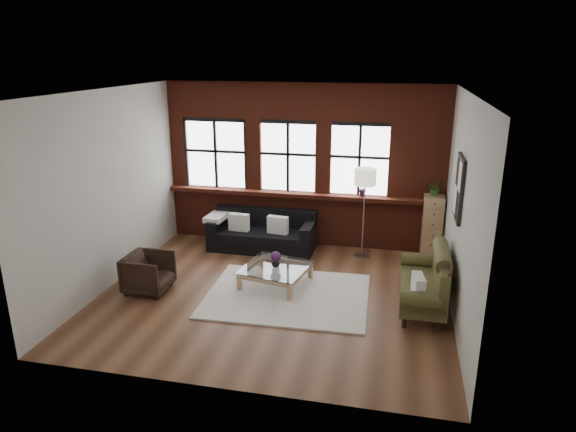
% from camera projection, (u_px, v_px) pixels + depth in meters
% --- Properties ---
extents(floor, '(5.50, 5.50, 0.00)m').
position_uv_depth(floor, '(274.00, 294.00, 8.30)').
color(floor, brown).
rests_on(floor, ground).
extents(ceiling, '(5.50, 5.50, 0.00)m').
position_uv_depth(ceiling, '(272.00, 92.00, 7.32)').
color(ceiling, white).
rests_on(ceiling, ground).
extents(wall_back, '(5.50, 0.00, 5.50)m').
position_uv_depth(wall_back, '(304.00, 165.00, 10.14)').
color(wall_back, beige).
rests_on(wall_back, ground).
extents(wall_front, '(5.50, 0.00, 5.50)m').
position_uv_depth(wall_front, '(217.00, 262.00, 5.49)').
color(wall_front, beige).
rests_on(wall_front, ground).
extents(wall_left, '(0.00, 5.00, 5.00)m').
position_uv_depth(wall_left, '(110.00, 189.00, 8.37)').
color(wall_left, beige).
rests_on(wall_left, ground).
extents(wall_right, '(0.00, 5.00, 5.00)m').
position_uv_depth(wall_right, '(462.00, 211.00, 7.25)').
color(wall_right, beige).
rests_on(wall_right, ground).
extents(brick_backwall, '(5.50, 0.12, 3.20)m').
position_uv_depth(brick_backwall, '(303.00, 166.00, 10.08)').
color(brick_backwall, maroon).
rests_on(brick_backwall, floor).
extents(sill_ledge, '(5.50, 0.30, 0.08)m').
position_uv_depth(sill_ledge, '(302.00, 195.00, 10.17)').
color(sill_ledge, maroon).
rests_on(sill_ledge, brick_backwall).
extents(window_left, '(1.38, 0.10, 1.50)m').
position_uv_depth(window_left, '(216.00, 155.00, 10.41)').
color(window_left, black).
rests_on(window_left, brick_backwall).
extents(window_mid, '(1.38, 0.10, 1.50)m').
position_uv_depth(window_mid, '(288.00, 158.00, 10.11)').
color(window_mid, black).
rests_on(window_mid, brick_backwall).
extents(window_right, '(1.38, 0.10, 1.50)m').
position_uv_depth(window_right, '(360.00, 161.00, 9.82)').
color(window_right, black).
rests_on(window_right, brick_backwall).
extents(wall_poster, '(0.05, 0.74, 0.94)m').
position_uv_depth(wall_poster, '(459.00, 188.00, 7.46)').
color(wall_poster, black).
rests_on(wall_poster, wall_right).
extents(shag_rug, '(2.61, 2.09, 0.03)m').
position_uv_depth(shag_rug, '(287.00, 295.00, 8.24)').
color(shag_rug, white).
rests_on(shag_rug, floor).
extents(dark_sofa, '(2.06, 0.83, 0.74)m').
position_uv_depth(dark_sofa, '(262.00, 231.00, 10.10)').
color(dark_sofa, black).
rests_on(dark_sofa, floor).
extents(pillow_a, '(0.41, 0.17, 0.34)m').
position_uv_depth(pillow_a, '(239.00, 222.00, 10.04)').
color(pillow_a, white).
rests_on(pillow_a, dark_sofa).
extents(pillow_b, '(0.42, 0.19, 0.34)m').
position_uv_depth(pillow_b, '(278.00, 225.00, 9.88)').
color(pillow_b, white).
rests_on(pillow_b, dark_sofa).
extents(vintage_settee, '(0.74, 1.66, 0.89)m').
position_uv_depth(vintage_settee, '(422.00, 280.00, 7.78)').
color(vintage_settee, '#474521').
rests_on(vintage_settee, floor).
extents(pillow_settee, '(0.20, 0.40, 0.34)m').
position_uv_depth(pillow_settee, '(418.00, 287.00, 7.29)').
color(pillow_settee, white).
rests_on(pillow_settee, vintage_settee).
extents(armchair, '(0.71, 0.69, 0.64)m').
position_uv_depth(armchair, '(148.00, 273.00, 8.33)').
color(armchair, black).
rests_on(armchair, floor).
extents(coffee_table, '(1.20, 1.20, 0.34)m').
position_uv_depth(coffee_table, '(276.00, 276.00, 8.58)').
color(coffee_table, tan).
rests_on(coffee_table, shag_rug).
extents(vase, '(0.15, 0.15, 0.14)m').
position_uv_depth(vase, '(276.00, 263.00, 8.51)').
color(vase, '#B2B2B2').
rests_on(vase, coffee_table).
extents(flowers, '(0.18, 0.18, 0.18)m').
position_uv_depth(flowers, '(276.00, 257.00, 8.47)').
color(flowers, '#51205F').
rests_on(flowers, vase).
extents(drawer_chest, '(0.37, 0.37, 1.20)m').
position_uv_depth(drawer_chest, '(432.00, 226.00, 9.68)').
color(drawer_chest, tan).
rests_on(drawer_chest, floor).
extents(potted_plant_top, '(0.32, 0.29, 0.31)m').
position_uv_depth(potted_plant_top, '(436.00, 187.00, 9.45)').
color(potted_plant_top, '#2D5923').
rests_on(potted_plant_top, drawer_chest).
extents(floor_lamp, '(0.40, 0.40, 1.86)m').
position_uv_depth(floor_lamp, '(364.00, 210.00, 9.57)').
color(floor_lamp, '#A5A5A8').
rests_on(floor_lamp, floor).
extents(sill_plant, '(0.21, 0.18, 0.32)m').
position_uv_depth(sill_plant, '(364.00, 189.00, 9.83)').
color(sill_plant, '#51205F').
rests_on(sill_plant, sill_ledge).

